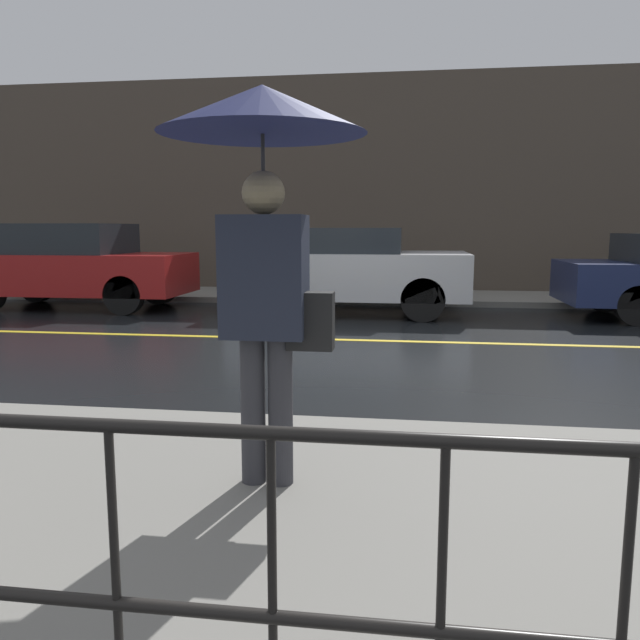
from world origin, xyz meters
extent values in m
plane|color=black|center=(0.00, 0.00, 0.00)|extent=(80.00, 80.00, 0.00)
cube|color=gray|center=(0.00, -5.38, 0.06)|extent=(28.00, 3.20, 0.11)
cube|color=gray|center=(0.00, 4.87, 0.06)|extent=(28.00, 2.18, 0.11)
cube|color=gold|center=(0.00, 0.00, 0.00)|extent=(25.20, 0.12, 0.01)
cube|color=#4C4238|center=(0.00, 6.11, 2.40)|extent=(28.00, 0.30, 4.81)
cylinder|color=black|center=(0.00, -6.73, 0.99)|extent=(12.00, 0.04, 0.04)
cylinder|color=black|center=(0.00, -6.73, 0.51)|extent=(12.00, 0.04, 0.04)
cylinder|color=black|center=(0.00, -6.73, 0.55)|extent=(0.02, 0.02, 0.87)
cylinder|color=black|center=(0.41, -6.73, 0.55)|extent=(0.02, 0.02, 0.87)
cylinder|color=black|center=(0.83, -6.73, 0.55)|extent=(0.02, 0.02, 0.87)
cylinder|color=black|center=(1.24, -6.73, 0.55)|extent=(0.02, 0.02, 0.87)
cylinder|color=#333338|center=(-0.07, -4.99, 0.51)|extent=(0.13, 0.13, 0.80)
cylinder|color=#333338|center=(0.08, -4.99, 0.51)|extent=(0.13, 0.13, 0.80)
cube|color=#232838|center=(0.00, -4.99, 1.23)|extent=(0.43, 0.26, 0.63)
sphere|color=#92815F|center=(0.00, -4.99, 1.65)|extent=(0.22, 0.22, 0.22)
cylinder|color=#262628|center=(0.00, -4.99, 1.58)|extent=(0.02, 0.02, 0.71)
cone|color=#191E4C|center=(0.00, -4.99, 2.06)|extent=(1.05, 1.05, 0.24)
cube|color=black|center=(0.24, -4.99, 1.00)|extent=(0.24, 0.12, 0.30)
cube|color=maroon|center=(-5.37, 2.68, 0.65)|extent=(4.17, 1.76, 0.73)
cube|color=#1E2328|center=(-5.54, 2.68, 1.29)|extent=(2.17, 1.62, 0.54)
cylinder|color=black|center=(-4.08, 3.45, 0.34)|extent=(0.68, 0.22, 0.68)
cylinder|color=black|center=(-4.08, 1.91, 0.34)|extent=(0.68, 0.22, 0.68)
cylinder|color=black|center=(-6.66, 3.45, 0.34)|extent=(0.68, 0.22, 0.68)
cube|color=#B2B5BA|center=(-0.27, 2.68, 0.68)|extent=(4.02, 1.94, 0.76)
cube|color=#1E2328|center=(-0.43, 2.68, 1.27)|extent=(2.09, 1.78, 0.42)
cylinder|color=black|center=(0.98, 3.53, 0.35)|extent=(0.70, 0.22, 0.70)
cylinder|color=black|center=(0.98, 1.82, 0.35)|extent=(0.70, 0.22, 0.70)
cylinder|color=black|center=(-1.51, 3.53, 0.35)|extent=(0.70, 0.22, 0.70)
cylinder|color=black|center=(-1.51, 1.82, 0.35)|extent=(0.70, 0.22, 0.70)
cylinder|color=black|center=(4.19, 3.48, 0.31)|extent=(0.62, 0.22, 0.62)
cylinder|color=black|center=(4.19, 1.87, 0.31)|extent=(0.62, 0.22, 0.62)
camera|label=1|loc=(0.73, -8.13, 1.47)|focal=35.00mm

